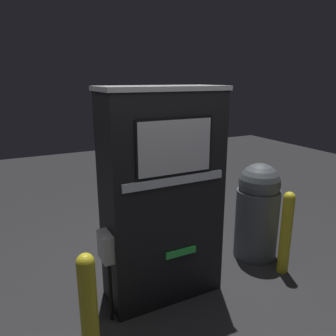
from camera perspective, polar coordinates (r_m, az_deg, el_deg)
The scene contains 5 objects.
ground_plane at distance 3.32m, azimuth 1.03°, elevation -22.63°, with size 14.00×14.00×0.00m, color #2D2D30.
gas_pump at distance 3.02m, azimuth -1.08°, elevation -4.97°, with size 1.17×0.52×1.99m.
safety_bollard at distance 2.49m, azimuth -13.57°, elevation -23.45°, with size 0.12×0.12×0.96m.
trash_bin at distance 3.94m, azimuth 15.30°, elevation -7.11°, with size 0.49×0.49×1.13m.
safety_bollard_far at distance 3.74m, azimuth 19.87°, elevation -10.26°, with size 0.12×0.12×0.92m.
Camera 1 is at (-1.24, -2.30, 2.05)m, focal length 35.00 mm.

